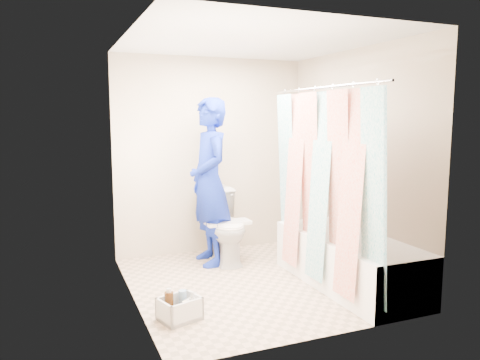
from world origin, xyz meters
name	(u,v)px	position (x,y,z in m)	size (l,w,h in m)	color
floor	(253,283)	(0.00, 0.00, 0.00)	(2.60, 2.60, 0.00)	tan
ceiling	(254,41)	(0.00, 0.00, 2.40)	(2.40, 2.60, 0.02)	silver
wall_back	(211,156)	(0.00, 1.30, 1.20)	(2.40, 0.02, 2.40)	tan
wall_front	(325,183)	(0.00, -1.30, 1.20)	(2.40, 0.02, 2.40)	tan
wall_left	(130,171)	(-1.20, 0.00, 1.20)	(0.02, 2.60, 2.40)	tan
wall_right	(355,162)	(1.20, 0.00, 1.20)	(0.02, 2.60, 2.40)	tan
bathtub	(348,259)	(0.85, -0.43, 0.27)	(0.70, 1.75, 0.50)	white
curtain_rod	(324,88)	(0.52, -0.43, 1.95)	(0.02, 0.02, 1.90)	silver
shower_curtain	(321,187)	(0.52, -0.43, 1.02)	(0.06, 1.75, 1.80)	silver
toilet	(224,226)	(-0.02, 0.80, 0.42)	(0.46, 0.81, 0.83)	silver
tank_lid	(228,223)	(-0.02, 0.67, 0.49)	(0.51, 0.22, 0.04)	silver
tank_internals	(214,190)	(-0.06, 1.02, 0.82)	(0.20, 0.07, 0.27)	black
plumber	(209,182)	(-0.20, 0.79, 0.95)	(0.69, 0.45, 1.90)	#1042A6
cleaning_caddy	(181,309)	(-0.91, -0.58, 0.09)	(0.38, 0.34, 0.25)	silver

